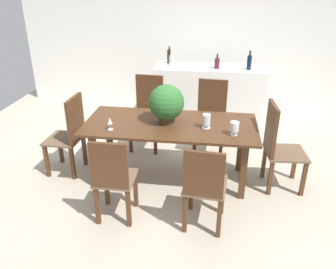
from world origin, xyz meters
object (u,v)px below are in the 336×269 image
at_px(chair_near_left, 113,177).
at_px(wine_bottle_green, 169,56).
at_px(chair_head_end, 70,132).
at_px(chair_far_left, 148,109).
at_px(crystal_vase_center_near, 234,127).
at_px(wine_bottle_tall, 217,63).
at_px(flower_centerpiece, 166,103).
at_px(wine_bottle_clear, 171,60).
at_px(wine_glass, 110,122).
at_px(chair_near_right, 204,185).
at_px(wine_bottle_dark, 249,62).
at_px(kitchen_counter, 209,94).
at_px(crystal_vase_left, 206,120).
at_px(chair_far_right, 211,112).
at_px(chair_foot_end, 278,144).
at_px(dining_table, 170,130).

bearing_deg(chair_near_left, wine_bottle_green, -93.59).
relative_size(chair_head_end, chair_far_left, 0.98).
distance_m(crystal_vase_center_near, wine_bottle_tall, 2.14).
distance_m(chair_head_end, flower_centerpiece, 1.30).
bearing_deg(chair_far_left, flower_centerpiece, -61.53).
bearing_deg(flower_centerpiece, wine_bottle_clear, 95.76).
xyz_separation_m(wine_glass, wine_bottle_tall, (1.18, 2.17, 0.20)).
distance_m(chair_far_left, chair_near_left, 1.84).
xyz_separation_m(chair_head_end, chair_near_right, (1.73, -0.91, -0.05)).
bearing_deg(wine_bottle_dark, flower_centerpiece, -120.15).
relative_size(chair_far_left, kitchen_counter, 0.57).
height_order(chair_far_left, flower_centerpiece, flower_centerpiece).
relative_size(flower_centerpiece, wine_bottle_green, 1.60).
bearing_deg(chair_near_left, wine_glass, -73.45).
bearing_deg(chair_far_left, wine_bottle_tall, 49.18).
distance_m(flower_centerpiece, crystal_vase_center_near, 0.85).
relative_size(chair_head_end, wine_glass, 7.16).
distance_m(chair_near_left, crystal_vase_left, 1.26).
height_order(chair_far_right, chair_far_left, chair_far_left).
height_order(chair_far_right, crystal_vase_left, chair_far_right).
relative_size(wine_glass, kitchen_counter, 0.08).
height_order(wine_bottle_clear, wine_bottle_dark, wine_bottle_dark).
bearing_deg(wine_glass, flower_centerpiece, 26.59).
bearing_deg(flower_centerpiece, chair_foot_end, -1.90).
xyz_separation_m(kitchen_counter, wine_bottle_tall, (0.10, -0.11, 0.57)).
relative_size(chair_near_right, crystal_vase_center_near, 6.04).
bearing_deg(crystal_vase_left, wine_bottle_dark, 73.02).
bearing_deg(chair_head_end, chair_near_left, 44.50).
xyz_separation_m(chair_near_right, chair_far_left, (-0.91, 1.85, 0.05)).
distance_m(chair_head_end, kitchen_counter, 2.63).
bearing_deg(wine_glass, wine_bottle_green, 81.69).
xyz_separation_m(dining_table, kitchen_counter, (0.42, 2.01, -0.18)).
distance_m(flower_centerpiece, wine_glass, 0.69).
relative_size(chair_head_end, wine_bottle_tall, 4.24).
distance_m(chair_foot_end, wine_glass, 1.96).
bearing_deg(flower_centerpiece, crystal_vase_left, -13.00).
relative_size(chair_foot_end, wine_bottle_dark, 3.48).
bearing_deg(wine_bottle_tall, chair_near_right, -91.29).
bearing_deg(crystal_vase_center_near, wine_bottle_green, 113.66).
relative_size(dining_table, crystal_vase_center_near, 13.20).
bearing_deg(dining_table, crystal_vase_left, -10.10).
bearing_deg(kitchen_counter, chair_near_right, -89.29).
relative_size(chair_far_left, wine_bottle_green, 3.65).
relative_size(crystal_vase_left, wine_glass, 1.18).
xyz_separation_m(crystal_vase_center_near, kitchen_counter, (-0.32, 2.23, -0.37)).
xyz_separation_m(crystal_vase_center_near, wine_bottle_green, (-1.05, 2.38, 0.23)).
bearing_deg(flower_centerpiece, kitchen_counter, 76.57).
xyz_separation_m(kitchen_counter, wine_bottle_clear, (-0.67, -0.04, 0.58)).
relative_size(chair_near_left, wine_bottle_clear, 3.61).
height_order(wine_glass, wine_bottle_clear, wine_bottle_clear).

